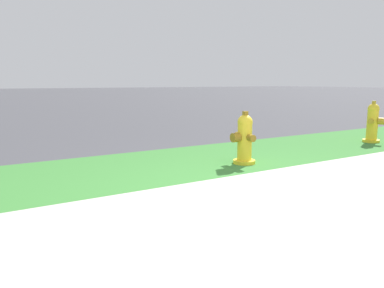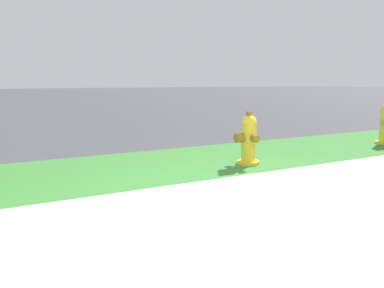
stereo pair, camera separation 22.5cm
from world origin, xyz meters
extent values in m
plane|color=#424247|center=(0.00, 0.00, 0.00)|extent=(120.00, 120.00, 0.00)
cube|color=#BCB7AD|center=(0.00, 0.00, 0.01)|extent=(18.00, 2.27, 0.01)
cube|color=#387A33|center=(0.00, 2.12, 0.00)|extent=(18.00, 1.96, 0.01)
cylinder|color=yellow|center=(0.73, 1.61, 0.03)|extent=(0.29, 0.29, 0.05)
cylinder|color=yellow|center=(0.73, 1.61, 0.30)|extent=(0.19, 0.19, 0.50)
sphere|color=yellow|center=(0.73, 1.61, 0.55)|extent=(0.20, 0.20, 0.20)
cube|color=olive|center=(0.73, 1.61, 0.66)|extent=(0.06, 0.06, 0.06)
cylinder|color=olive|center=(0.72, 1.47, 0.36)|extent=(0.09, 0.09, 0.09)
cylinder|color=olive|center=(0.74, 1.75, 0.36)|extent=(0.09, 0.09, 0.09)
cylinder|color=olive|center=(0.59, 1.61, 0.36)|extent=(0.11, 0.12, 0.12)
cylinder|color=yellow|center=(3.77, 1.82, 0.03)|extent=(0.29, 0.29, 0.05)
cylinder|color=yellow|center=(3.77, 1.82, 0.32)|extent=(0.18, 0.18, 0.54)
sphere|color=yellow|center=(3.77, 1.82, 0.59)|extent=(0.19, 0.19, 0.19)
cube|color=#B29323|center=(3.77, 1.82, 0.70)|extent=(0.07, 0.07, 0.06)
cylinder|color=#B29323|center=(3.90, 1.87, 0.39)|extent=(0.12, 0.12, 0.09)
cylinder|color=#B29323|center=(3.64, 1.77, 0.39)|extent=(0.12, 0.12, 0.09)
cylinder|color=#B29323|center=(3.82, 1.68, 0.39)|extent=(0.15, 0.14, 0.12)
camera|label=1|loc=(-2.34, -2.15, 1.07)|focal=35.00mm
camera|label=2|loc=(-2.14, -2.26, 1.07)|focal=35.00mm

